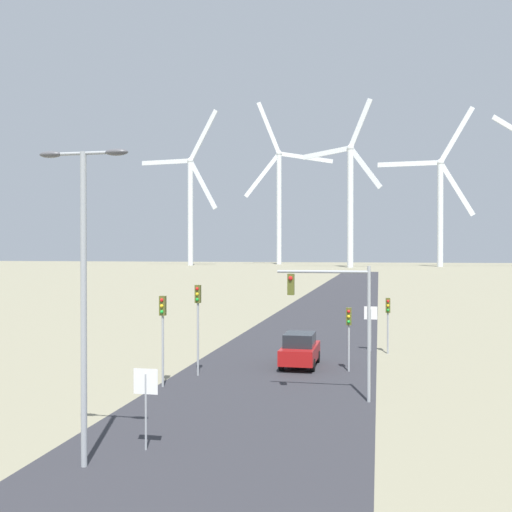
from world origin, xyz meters
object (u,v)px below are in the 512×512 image
Objects in this scene: traffic_light_post_mid_right at (388,313)px; wind_turbine_far_left at (190,199)px; traffic_light_post_near_right at (349,325)px; stop_sign_near at (146,393)px; wind_turbine_center at (350,194)px; traffic_light_mast_overhead at (336,305)px; wind_turbine_left at (279,195)px; wind_turbine_right at (440,199)px; traffic_light_post_mid_left at (198,310)px; streetlamp at (84,267)px; car_approaching at (300,350)px; traffic_light_post_near_left at (163,320)px; stop_sign_far at (371,320)px.

wind_turbine_far_left is at bearing 111.12° from traffic_light_post_mid_right.
stop_sign_near is at bearing -112.64° from traffic_light_post_near_right.
wind_turbine_center is (-8.56, 186.64, 24.23)m from traffic_light_post_near_right.
traffic_light_post_near_right is 6.21m from traffic_light_post_mid_right.
traffic_light_mast_overhead is 0.09× the size of wind_turbine_far_left.
wind_turbine_left is 70.78m from wind_turbine_right.
traffic_light_post_mid_left is at bearing 98.76° from stop_sign_near.
stop_sign_near is at bearing -72.48° from wind_turbine_far_left.
streetlamp is at bearing -98.08° from wind_turbine_right.
traffic_light_mast_overhead is 1.38× the size of car_approaching.
wind_turbine_right reaches higher than stop_sign_near.
streetlamp is 3.58× the size of stop_sign_near.
traffic_light_post_near_left is 2.87m from traffic_light_post_mid_left.
wind_turbine_left reaches higher than stop_sign_near.
wind_turbine_center is at bearing 90.36° from traffic_light_post_mid_left.
wind_turbine_left reaches higher than traffic_light_post_near_right.
stop_sign_near is 0.56× the size of traffic_light_post_mid_left.
streetlamp is at bearing -112.92° from traffic_light_post_mid_right.
streetlamp reaches higher than car_approaching.
streetlamp is at bearing -114.19° from traffic_light_post_near_right.
traffic_light_post_near_right is 0.98× the size of traffic_light_post_mid_right.
wind_turbine_right is (98.30, 0.53, -1.85)m from wind_turbine_far_left.
car_approaching is (3.02, 14.45, -0.89)m from stop_sign_near.
traffic_light_post_mid_left is at bearing -81.59° from wind_turbine_left.
traffic_light_post_mid_left is 235.72m from wind_turbine_left.
traffic_light_mast_overhead is 0.08× the size of wind_turbine_left.
streetlamp is at bearing -125.00° from stop_sign_near.
traffic_light_post_mid_right is at bearing -78.92° from wind_turbine_left.
wind_turbine_center is (-5.90, 185.80, 25.76)m from car_approaching.
stop_sign_far is 228.40m from wind_turbine_left.
traffic_light_post_mid_left reaches higher than traffic_light_post_near_right.
streetlamp is at bearing -125.87° from traffic_light_mast_overhead.
streetlamp is 13.04m from traffic_light_post_mid_left.
wind_turbine_right is (26.86, 202.78, 24.48)m from car_approaching.
stop_sign_far reaches higher than stop_sign_near.
traffic_light_post_near_right is at bearing -99.01° from stop_sign_far.
traffic_light_post_mid_right is at bearing 70.50° from traffic_light_post_near_right.
stop_sign_near is 228.66m from wind_turbine_far_left.
wind_turbine_center is (-2.88, 200.25, 24.87)m from stop_sign_near.
traffic_light_post_near_right is (6.89, 15.33, -3.37)m from streetlamp.
stop_sign_near is 8.80m from traffic_light_post_near_left.
traffic_light_post_mid_right is at bearing -96.39° from wind_turbine_right.
wind_turbine_center is (65.54, -16.45, -0.57)m from wind_turbine_far_left.
streetlamp is at bearing -81.91° from wind_turbine_left.
wind_turbine_far_left reaches higher than traffic_light_post_near_right.
traffic_light_post_mid_left reaches higher than stop_sign_near.
traffic_light_post_mid_right is at bearing -32.76° from stop_sign_far.
streetlamp is at bearing -87.79° from traffic_light_post_mid_left.
stop_sign_near is 0.63× the size of car_approaching.
traffic_light_post_mid_left is at bearing -98.71° from wind_turbine_right.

